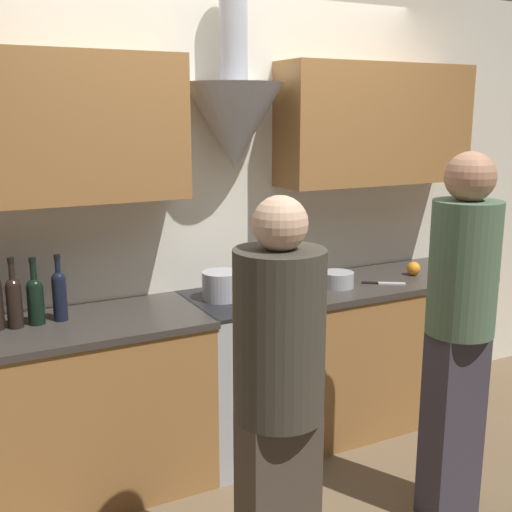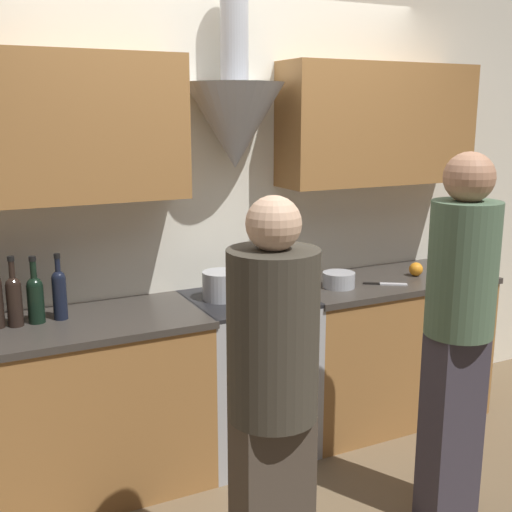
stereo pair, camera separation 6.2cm
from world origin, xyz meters
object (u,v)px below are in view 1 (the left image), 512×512
at_px(wine_bottle_4, 59,293).
at_px(saucepan, 338,279).
at_px(mixing_bowl, 271,289).
at_px(person_foreground_right, 460,321).
at_px(stove_range, 248,373).
at_px(wine_bottle_2, 14,300).
at_px(stock_pot, 221,286).
at_px(person_foreground_left, 279,397).
at_px(wine_bottle_3, 35,298).
at_px(orange_fruit, 413,268).

distance_m(wine_bottle_4, saucepan, 1.54).
height_order(mixing_bowl, person_foreground_right, person_foreground_right).
xyz_separation_m(stove_range, wine_bottle_2, (-1.18, 0.05, 0.58)).
bearing_deg(stock_pot, mixing_bowl, -8.83).
height_order(stove_range, person_foreground_left, person_foreground_left).
bearing_deg(person_foreground_left, stock_pot, 75.24).
bearing_deg(wine_bottle_3, mixing_bowl, -3.44).
bearing_deg(orange_fruit, person_foreground_left, -144.72).
distance_m(wine_bottle_3, saucepan, 1.65).
height_order(mixing_bowl, saucepan, saucepan).
bearing_deg(stock_pot, wine_bottle_3, 178.17).
distance_m(wine_bottle_4, stock_pot, 0.84).
bearing_deg(wine_bottle_2, stock_pot, -1.21).
relative_size(wine_bottle_2, wine_bottle_4, 1.03).
bearing_deg(mixing_bowl, person_foreground_right, -66.26).
bearing_deg(orange_fruit, saucepan, -179.07).
height_order(orange_fruit, saucepan, saucepan).
relative_size(stove_range, person_foreground_left, 0.56).
xyz_separation_m(wine_bottle_3, mixing_bowl, (1.23, -0.07, -0.10)).
relative_size(orange_fruit, saucepan, 0.45).
bearing_deg(wine_bottle_3, person_foreground_right, -32.33).
relative_size(stove_range, orange_fruit, 10.62).
bearing_deg(stove_range, wine_bottle_4, 176.15).
distance_m(orange_fruit, saucepan, 0.57).
distance_m(stock_pot, mixing_bowl, 0.29).
distance_m(stock_pot, person_foreground_right, 1.24).
bearing_deg(mixing_bowl, stock_pot, 171.17).
bearing_deg(person_foreground_left, stove_range, 68.59).
distance_m(person_foreground_left, person_foreground_right, 1.04).
distance_m(stock_pot, person_foreground_left, 1.22).
relative_size(wine_bottle_2, mixing_bowl, 1.56).
distance_m(wine_bottle_4, person_foreground_right, 1.87).
xyz_separation_m(wine_bottle_4, orange_fruit, (2.10, -0.10, -0.09)).
relative_size(wine_bottle_2, person_foreground_left, 0.21).
height_order(wine_bottle_4, mixing_bowl, wine_bottle_4).
distance_m(mixing_bowl, person_foreground_right, 1.06).
xyz_separation_m(stove_range, stock_pot, (-0.14, 0.03, 0.52)).
height_order(wine_bottle_4, person_foreground_right, person_foreground_right).
xyz_separation_m(wine_bottle_3, person_foreground_left, (0.63, -1.21, -0.13)).
bearing_deg(stock_pot, wine_bottle_2, 178.79).
relative_size(stove_range, stock_pot, 4.32).
bearing_deg(wine_bottle_2, stove_range, -2.54).
xyz_separation_m(stock_pot, orange_fruit, (1.26, -0.07, -0.03)).
distance_m(wine_bottle_2, wine_bottle_4, 0.21).
distance_m(wine_bottle_3, person_foreground_right, 1.96).
bearing_deg(stove_range, wine_bottle_3, 176.81).
xyz_separation_m(mixing_bowl, saucepan, (0.41, -0.03, 0.01)).
bearing_deg(wine_bottle_3, wine_bottle_2, -175.09).
xyz_separation_m(stock_pot, mixing_bowl, (0.28, -0.04, -0.04)).
distance_m(stove_range, orange_fruit, 1.22).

